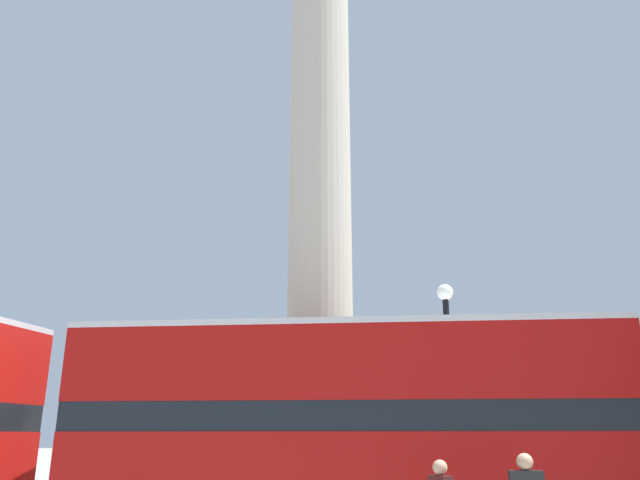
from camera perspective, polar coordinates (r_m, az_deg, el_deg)
name	(u,v)px	position (r m, az deg, el deg)	size (l,w,h in m)	color
monument_column	(320,194)	(19.09, 0.00, 4.25)	(5.77, 5.77, 24.94)	#BCB29E
bus_a	(346,421)	(12.90, 2.36, -16.22)	(10.94, 3.23, 4.21)	#A80F0C
street_lamp	(452,401)	(14.24, 11.95, -14.20)	(0.37, 0.37, 5.37)	black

